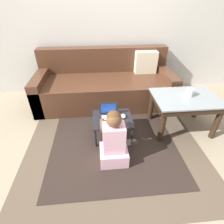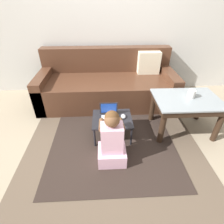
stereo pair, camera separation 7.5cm
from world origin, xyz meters
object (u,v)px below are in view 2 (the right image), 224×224
person_seated (112,141)px  laptop_desk (112,120)px  couch (108,85)px  cup_on_table (191,94)px  laptop (109,115)px  coffee_table (186,104)px  computer_mouse (123,116)px

person_seated → laptop_desk: bearing=86.5°
couch → cup_on_table: couch is taller
laptop_desk → cup_on_table: 1.03m
cup_on_table → laptop: bearing=-174.9°
cup_on_table → laptop_desk: bearing=-173.2°
laptop_desk → cup_on_table: size_ratio=4.91×
laptop_desk → cup_on_table: bearing=6.8°
couch → coffee_table: bearing=-42.0°
couch → coffee_table: 1.31m
computer_mouse → cup_on_table: bearing=7.1°
computer_mouse → person_seated: (-0.16, -0.42, -0.02)m
couch → person_seated: size_ratio=3.31×
person_seated → cup_on_table: 1.16m
laptop_desk → person_seated: (-0.02, -0.40, 0.03)m
coffee_table → laptop: 0.98m
couch → laptop: size_ratio=9.69×
laptop_desk → computer_mouse: size_ratio=5.35×
laptop → cup_on_table: 1.05m
laptop_desk → cup_on_table: cup_on_table is taller
person_seated → cup_on_table: (1.01, 0.52, 0.25)m
couch → person_seated: 1.37m
couch → cup_on_table: size_ratio=21.97×
coffee_table → cup_on_table: cup_on_table is taller
laptop → computer_mouse: 0.18m
laptop → computer_mouse: size_ratio=2.47×
coffee_table → laptop_desk: 0.95m
cup_on_table → person_seated: bearing=-152.7°
laptop_desk → coffee_table: bearing=5.5°
couch → laptop: (-0.01, -0.94, 0.03)m
coffee_table → person_seated: bearing=-152.8°
computer_mouse → laptop_desk: bearing=-174.9°
couch → person_seated: (0.00, -1.37, -0.00)m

